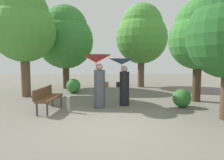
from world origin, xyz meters
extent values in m
plane|color=#6B665B|center=(0.00, 0.00, 0.00)|extent=(40.00, 40.00, 0.00)
cylinder|color=#474C56|center=(-0.48, 2.12, 0.71)|extent=(0.40, 0.40, 1.41)
sphere|color=tan|center=(-0.48, 2.12, 1.53)|extent=(0.25, 0.25, 0.25)
cylinder|color=#333338|center=(-0.60, 2.12, 1.31)|extent=(0.02, 0.02, 0.76)
cone|color=#B22D2D|center=(-0.60, 2.12, 1.84)|extent=(1.13, 1.13, 0.30)
cube|color=brown|center=(-0.22, 2.13, 0.87)|extent=(0.14, 0.10, 0.20)
cylinder|color=black|center=(0.48, 2.49, 0.67)|extent=(0.38, 0.38, 1.33)
sphere|color=tan|center=(0.48, 2.49, 1.44)|extent=(0.24, 0.24, 0.24)
cylinder|color=#333338|center=(0.37, 2.49, 1.24)|extent=(0.02, 0.02, 0.74)
cone|color=#38476B|center=(0.37, 2.49, 1.73)|extent=(1.03, 1.03, 0.23)
cube|color=black|center=(0.23, 2.48, 0.82)|extent=(0.14, 0.10, 0.20)
cylinder|color=#38383D|center=(-2.12, 1.01, 0.22)|extent=(0.06, 0.06, 0.44)
cylinder|color=#38383D|center=(-2.46, 1.05, 0.22)|extent=(0.06, 0.06, 0.44)
cylinder|color=#38383D|center=(-1.97, 2.34, 0.22)|extent=(0.06, 0.06, 0.44)
cylinder|color=#38383D|center=(-2.30, 2.38, 0.22)|extent=(0.06, 0.06, 0.44)
cube|color=brown|center=(-2.21, 1.69, 0.46)|extent=(0.61, 1.54, 0.08)
cube|color=brown|center=(-2.45, 1.72, 0.66)|extent=(0.23, 1.50, 0.35)
cylinder|color=brown|center=(-4.13, 4.61, 2.12)|extent=(0.42, 0.42, 4.23)
sphere|color=#4C9338|center=(-4.13, 4.61, 3.17)|extent=(2.99, 2.99, 2.99)
sphere|color=#4C9338|center=(-4.13, 4.61, 4.02)|extent=(2.39, 2.39, 2.39)
cylinder|color=#42301E|center=(-2.70, 7.34, 1.97)|extent=(0.39, 0.39, 3.94)
sphere|color=#387F33|center=(-2.70, 7.34, 2.95)|extent=(3.42, 3.42, 3.42)
sphere|color=#387F33|center=(-2.70, 7.34, 3.74)|extent=(2.74, 2.74, 2.74)
cylinder|color=#42301E|center=(3.67, 3.15, 1.75)|extent=(0.35, 0.35, 3.51)
sphere|color=#387F33|center=(3.67, 3.15, 2.63)|extent=(2.50, 2.50, 2.50)
sphere|color=#387F33|center=(3.67, 3.15, 3.33)|extent=(2.00, 2.00, 2.00)
cylinder|color=brown|center=(2.10, 7.85, 2.14)|extent=(0.43, 0.43, 4.27)
sphere|color=#4C9338|center=(2.10, 7.85, 3.20)|extent=(3.34, 3.34, 3.34)
sphere|color=#4C9338|center=(2.10, 7.85, 4.06)|extent=(2.67, 2.67, 2.67)
sphere|color=#2D6B28|center=(2.63, 2.09, 0.35)|extent=(0.69, 0.69, 0.69)
sphere|color=#387F33|center=(-1.97, 5.53, 0.39)|extent=(0.77, 0.77, 0.77)
cylinder|color=gray|center=(-1.53, 1.48, 0.27)|extent=(0.12, 0.12, 0.55)
camera|label=1|loc=(-0.30, -5.35, 1.79)|focal=32.42mm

